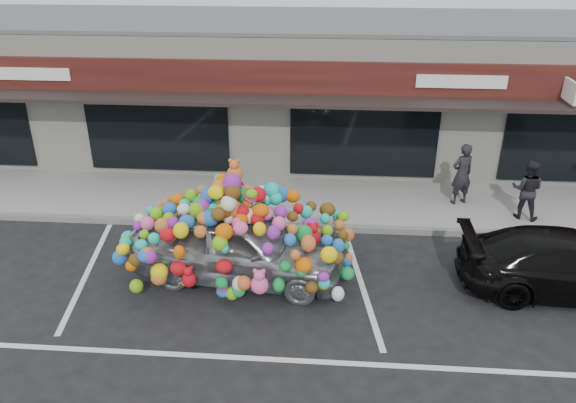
# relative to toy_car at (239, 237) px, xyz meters

# --- Properties ---
(ground) EXTENTS (90.00, 90.00, 0.00)m
(ground) POSITION_rel_toy_car_xyz_m (-0.18, -0.32, -0.95)
(ground) COLOR black
(ground) RESTS_ON ground
(shop_building) EXTENTS (24.00, 7.20, 4.31)m
(shop_building) POSITION_rel_toy_car_xyz_m (-0.18, 8.12, 1.22)
(shop_building) COLOR silver
(shop_building) RESTS_ON ground
(sidewalk) EXTENTS (26.00, 3.00, 0.15)m
(sidewalk) POSITION_rel_toy_car_xyz_m (-0.18, 3.68, -0.87)
(sidewalk) COLOR gray
(sidewalk) RESTS_ON ground
(kerb) EXTENTS (26.00, 0.18, 0.16)m
(kerb) POSITION_rel_toy_car_xyz_m (-0.18, 2.18, -0.87)
(kerb) COLOR slate
(kerb) RESTS_ON ground
(parking_stripe_left) EXTENTS (0.73, 4.37, 0.01)m
(parking_stripe_left) POSITION_rel_toy_car_xyz_m (-3.38, -0.12, -0.94)
(parking_stripe_left) COLOR silver
(parking_stripe_left) RESTS_ON ground
(parking_stripe_mid) EXTENTS (0.73, 4.37, 0.01)m
(parking_stripe_mid) POSITION_rel_toy_car_xyz_m (2.62, -0.12, -0.94)
(parking_stripe_mid) COLOR silver
(parking_stripe_mid) RESTS_ON ground
(lane_line) EXTENTS (14.00, 0.12, 0.01)m
(lane_line) POSITION_rel_toy_car_xyz_m (1.82, -2.62, -0.94)
(lane_line) COLOR silver
(lane_line) RESTS_ON ground
(toy_car) EXTENTS (3.24, 4.99, 2.79)m
(toy_car) POSITION_rel_toy_car_xyz_m (0.00, 0.00, 0.00)
(toy_car) COLOR #979DA1
(toy_car) RESTS_ON ground
(black_sedan) EXTENTS (1.84, 4.42, 1.28)m
(black_sedan) POSITION_rel_toy_car_xyz_m (6.81, -0.04, -0.31)
(black_sedan) COLOR black
(black_sedan) RESTS_ON ground
(pedestrian_a) EXTENTS (0.72, 0.61, 1.68)m
(pedestrian_a) POSITION_rel_toy_car_xyz_m (5.36, 3.75, 0.05)
(pedestrian_a) COLOR black
(pedestrian_a) RESTS_ON sidewalk
(pedestrian_b) EXTENTS (0.93, 0.84, 1.56)m
(pedestrian_b) POSITION_rel_toy_car_xyz_m (6.83, 3.00, -0.02)
(pedestrian_b) COLOR black
(pedestrian_b) RESTS_ON sidewalk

